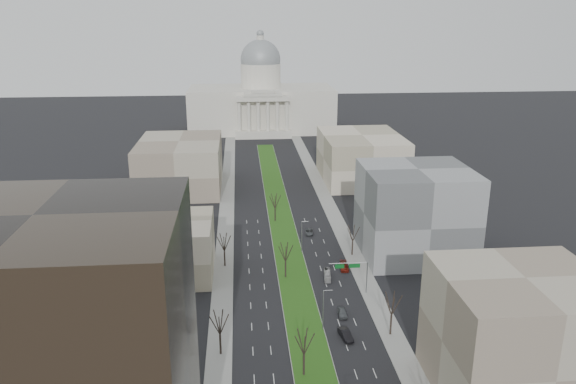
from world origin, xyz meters
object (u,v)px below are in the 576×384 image
car_grey_near (342,312)px  car_red (344,266)px  box_van (327,275)px  car_black (346,334)px  car_grey_far (309,232)px

car_grey_near → car_red: car_grey_near is taller
car_grey_near → box_van: (-0.44, 18.31, 0.12)m
car_black → box_van: size_ratio=0.82×
car_grey_near → car_grey_far: (-1.27, 48.08, -0.10)m
car_red → car_grey_near: bearing=-97.3°
car_black → car_red: car_black is taller
car_grey_near → car_grey_far: car_grey_near is taller
car_red → car_grey_far: bearing=107.6°
car_grey_near → car_black: (-0.94, -8.90, 0.09)m
car_grey_far → box_van: (0.83, -29.78, 0.22)m
car_black → box_van: box_van is taller
car_red → car_grey_far: 25.61m
box_van → car_grey_far: bearing=98.4°
car_grey_near → car_black: bearing=-93.3°
car_red → car_grey_far: car_red is taller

